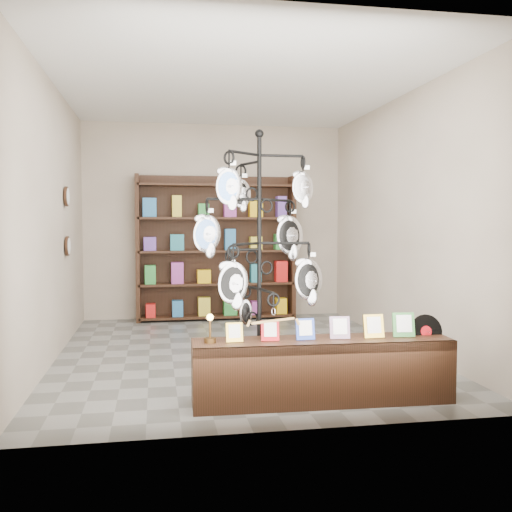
% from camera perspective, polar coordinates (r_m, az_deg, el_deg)
% --- Properties ---
extents(ground, '(5.00, 5.00, 0.00)m').
position_cam_1_polar(ground, '(6.63, -1.81, -9.59)').
color(ground, slate).
rests_on(ground, ground).
extents(room_envelope, '(5.00, 5.00, 5.00)m').
position_cam_1_polar(room_envelope, '(6.47, -1.85, 6.60)').
color(room_envelope, '#C4B29D').
rests_on(room_envelope, ground).
extents(display_tree, '(1.22, 1.22, 2.26)m').
position_cam_1_polar(display_tree, '(4.80, 0.33, 1.23)').
color(display_tree, black).
rests_on(display_tree, ground).
extents(front_shelf, '(2.15, 0.50, 0.76)m').
position_cam_1_polar(front_shelf, '(4.83, 6.64, -11.28)').
color(front_shelf, black).
rests_on(front_shelf, ground).
extents(back_shelving, '(2.42, 0.36, 2.20)m').
position_cam_1_polar(back_shelving, '(8.75, -3.98, 0.37)').
color(back_shelving, black).
rests_on(back_shelving, ground).
extents(wall_clocks, '(0.03, 0.24, 0.84)m').
position_cam_1_polar(wall_clocks, '(7.27, -18.37, 3.31)').
color(wall_clocks, black).
rests_on(wall_clocks, ground).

